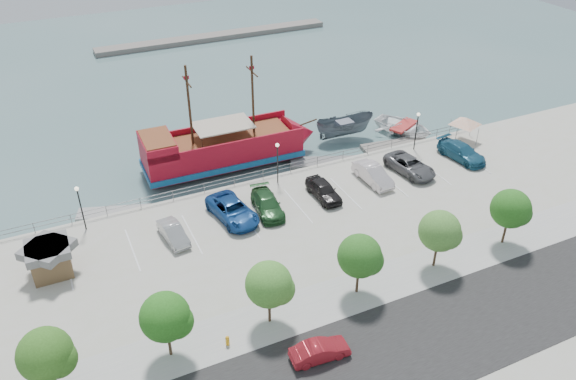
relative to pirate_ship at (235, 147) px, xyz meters
name	(u,v)px	position (x,y,z in m)	size (l,w,h in m)	color
ground	(308,227)	(1.79, -13.37, -2.01)	(160.00, 160.00, 0.00)	#476B6C
street	(416,344)	(1.79, -29.37, -1.00)	(100.00, 8.00, 0.04)	black
sidewalk	(368,288)	(1.79, -23.37, -1.00)	(100.00, 4.00, 0.05)	#9E9E9E
seawall_railing	(272,172)	(1.79, -5.57, -0.48)	(50.00, 0.06, 1.00)	#5E5F60
far_shore	(215,37)	(11.79, 41.63, -1.61)	(40.00, 3.00, 0.80)	slate
pirate_ship	(235,147)	(0.00, 0.00, 0.00)	(19.11, 5.64, 12.01)	maroon
patrol_boat	(344,129)	(13.19, 0.06, -0.69)	(2.56, 6.82, 2.64)	#535C64
speedboat	(403,129)	(20.06, -1.77, -1.29)	(4.98, 6.97, 1.44)	white
dock_west	(114,213)	(-13.52, -4.17, -1.82)	(6.56, 1.87, 0.37)	#969592
dock_mid	(325,163)	(8.51, -4.17, -1.80)	(7.29, 2.08, 0.42)	slate
dock_east	(396,146)	(17.44, -4.17, -1.79)	(7.82, 2.23, 0.45)	slate
shed	(50,258)	(-19.30, -11.60, 0.37)	(3.17, 3.17, 2.60)	brown
canopy_tent	(466,118)	(23.88, -7.39, 1.73)	(5.00, 5.00, 3.16)	slate
street_sedan	(320,351)	(-4.56, -27.69, -0.37)	(1.37, 3.92, 1.29)	#A51C25
fire_hydrant	(227,340)	(-9.59, -24.17, -0.58)	(0.27, 0.27, 0.78)	orange
lamp_post_left	(79,201)	(-16.21, -6.87, 1.93)	(0.36, 0.36, 4.28)	black
lamp_post_mid	(277,156)	(1.79, -6.87, 1.93)	(0.36, 0.36, 4.28)	black
lamp_post_right	(417,125)	(17.79, -6.87, 1.93)	(0.36, 0.36, 4.28)	black
tree_a	(48,355)	(-20.06, -23.44, 2.29)	(3.30, 3.20, 5.00)	#473321
tree_b	(168,318)	(-13.06, -23.44, 2.29)	(3.30, 3.20, 5.00)	#473321
tree_c	(271,285)	(-6.06, -23.44, 2.29)	(3.30, 3.20, 5.00)	#473321
tree_d	(362,257)	(0.94, -23.44, 2.29)	(3.30, 3.20, 5.00)	#473321
tree_e	(442,232)	(7.94, -23.44, 2.29)	(3.30, 3.20, 5.00)	#473321
tree_f	(512,210)	(14.94, -23.44, 2.29)	(3.30, 3.20, 5.00)	#473321
parked_car_b	(173,233)	(-9.76, -11.49, -0.32)	(1.46, 4.18, 1.38)	#ABABAB
parked_car_c	(232,210)	(-4.23, -10.64, -0.18)	(2.77, 6.01, 1.67)	navy
parked_car_d	(267,204)	(-1.05, -10.97, -0.25)	(2.13, 5.23, 1.52)	#235228
parked_car_e	(324,190)	(4.58, -11.04, -0.21)	(1.88, 4.68, 1.59)	black
parked_car_f	(373,174)	(10.21, -10.62, -0.18)	(1.75, 5.03, 1.66)	silver
parked_car_g	(410,166)	(14.49, -10.67, -0.22)	(2.62, 5.67, 1.58)	#595A5C
parked_car_h	(462,152)	(20.98, -10.62, -0.20)	(2.28, 5.60, 1.63)	#205975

